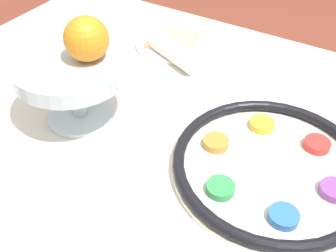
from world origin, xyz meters
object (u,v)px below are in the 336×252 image
(fruit_stand, at_px, (72,73))
(orange_fruit, at_px, (86,39))
(bread_plate, at_px, (172,42))
(seder_plate, at_px, (271,166))
(napkin_roll, at_px, (174,52))

(fruit_stand, distance_m, orange_fruit, 0.08)
(fruit_stand, distance_m, bread_plate, 0.35)
(fruit_stand, height_order, orange_fruit, orange_fruit)
(seder_plate, bearing_deg, orange_fruit, 5.68)
(orange_fruit, xyz_separation_m, napkin_roll, (-0.03, -0.26, -0.15))
(bread_plate, bearing_deg, orange_fruit, 92.85)
(seder_plate, height_order, fruit_stand, fruit_stand)
(orange_fruit, bearing_deg, napkin_roll, -95.75)
(seder_plate, relative_size, fruit_stand, 1.59)
(fruit_stand, relative_size, orange_fruit, 2.67)
(seder_plate, distance_m, fruit_stand, 0.39)
(napkin_roll, bearing_deg, fruit_stand, 79.16)
(fruit_stand, bearing_deg, bread_plate, -91.96)
(seder_plate, xyz_separation_m, bread_plate, (0.36, -0.28, -0.01))
(fruit_stand, height_order, napkin_roll, fruit_stand)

